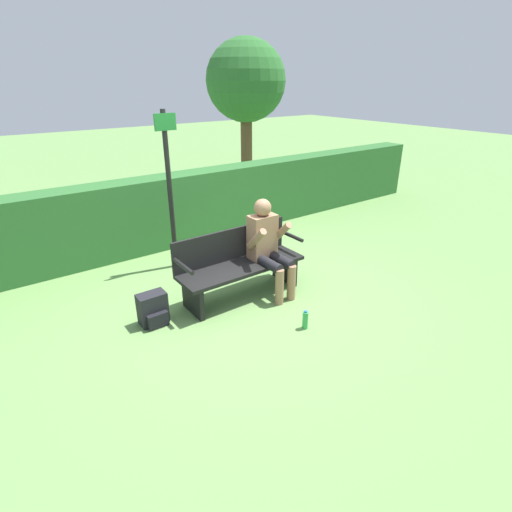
{
  "coord_description": "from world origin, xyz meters",
  "views": [
    {
      "loc": [
        -2.56,
        -3.83,
        2.64
      ],
      "look_at": [
        0.15,
        -0.1,
        0.57
      ],
      "focal_mm": 28.0,
      "sensor_mm": 36.0,
      "label": 1
    }
  ],
  "objects": [
    {
      "name": "water_bottle",
      "position": [
        0.16,
        -1.04,
        0.11
      ],
      "size": [
        0.07,
        0.07,
        0.23
      ],
      "color": "green",
      "rests_on": "ground"
    },
    {
      "name": "backpack",
      "position": [
        -1.2,
        0.08,
        0.18
      ],
      "size": [
        0.32,
        0.26,
        0.38
      ],
      "color": "black",
      "rests_on": "ground"
    },
    {
      "name": "hedge_back",
      "position": [
        0.0,
        2.22,
        0.59
      ],
      "size": [
        12.0,
        0.49,
        1.18
      ],
      "color": "#2D662D",
      "rests_on": "ground"
    },
    {
      "name": "park_bench",
      "position": [
        0.0,
        0.07,
        0.44
      ],
      "size": [
        1.68,
        0.52,
        0.87
      ],
      "color": "black",
      "rests_on": "ground"
    },
    {
      "name": "ground_plane",
      "position": [
        0.0,
        0.0,
        0.0
      ],
      "size": [
        40.0,
        40.0,
        0.0
      ],
      "primitive_type": "plane",
      "color": "#668E4C"
    },
    {
      "name": "tree",
      "position": [
        3.72,
        5.24,
        2.53
      ],
      "size": [
        2.03,
        2.03,
        3.57
      ],
      "color": "brown",
      "rests_on": "ground"
    },
    {
      "name": "person_seated",
      "position": [
        0.36,
        -0.06,
        0.68
      ],
      "size": [
        0.49,
        0.66,
        1.24
      ],
      "color": "#997051",
      "rests_on": "ground"
    },
    {
      "name": "signpost",
      "position": [
        -0.3,
        1.34,
        1.25
      ],
      "size": [
        0.3,
        0.09,
        2.26
      ],
      "color": "black",
      "rests_on": "ground"
    }
  ]
}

